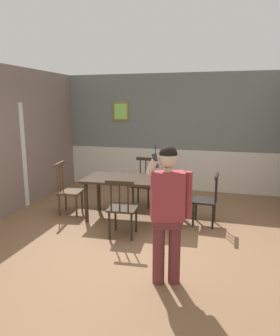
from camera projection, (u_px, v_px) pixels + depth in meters
name	position (u px, v px, depth m)	size (l,w,h in m)	color
ground_plane	(136.00, 236.00, 5.02)	(6.60, 6.60, 0.00)	#846042
room_back_partition	(170.00, 135.00, 7.59)	(5.31, 0.17, 2.78)	slate
dining_table	(134.00, 183.00, 5.63)	(1.85, 0.94, 0.76)	#38281E
chair_near_window	(207.00, 200.00, 5.40)	(0.43, 0.43, 0.91)	black
chair_by_doorway	(122.00, 208.00, 4.90)	(0.47, 0.47, 0.95)	#2D2319
chair_at_table_head	(144.00, 183.00, 6.45)	(0.43, 0.43, 0.98)	#2D2319
chair_opposite_corner	(68.00, 190.00, 5.94)	(0.47, 0.47, 1.00)	#513823
person_figure	(168.00, 208.00, 3.53)	(0.50, 0.31, 1.63)	brown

